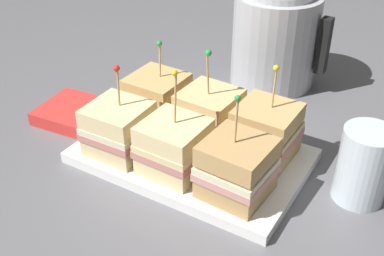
# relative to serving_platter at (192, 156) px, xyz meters

# --- Properties ---
(ground_plane) EXTENTS (6.00, 6.00, 0.00)m
(ground_plane) POSITION_rel_serving_platter_xyz_m (0.00, 0.00, -0.01)
(ground_plane) COLOR slate
(serving_platter) EXTENTS (0.36, 0.23, 0.02)m
(serving_platter) POSITION_rel_serving_platter_xyz_m (0.00, 0.00, 0.00)
(serving_platter) COLOR white
(serving_platter) RESTS_ON ground_plane
(sandwich_front_left) EXTENTS (0.09, 0.09, 0.15)m
(sandwich_front_left) POSITION_rel_serving_platter_xyz_m (-0.10, -0.06, 0.05)
(sandwich_front_left) COLOR beige
(sandwich_front_left) RESTS_ON serving_platter
(sandwich_front_center) EXTENTS (0.10, 0.10, 0.16)m
(sandwich_front_center) POSITION_rel_serving_platter_xyz_m (0.00, -0.05, 0.05)
(sandwich_front_center) COLOR beige
(sandwich_front_center) RESTS_ON serving_platter
(sandwich_front_right) EXTENTS (0.10, 0.10, 0.16)m
(sandwich_front_right) POSITION_rel_serving_platter_xyz_m (0.10, -0.05, 0.05)
(sandwich_front_right) COLOR tan
(sandwich_front_right) RESTS_ON serving_platter
(sandwich_back_left) EXTENTS (0.10, 0.10, 0.15)m
(sandwich_back_left) POSITION_rel_serving_platter_xyz_m (-0.10, 0.05, 0.05)
(sandwich_back_left) COLOR tan
(sandwich_back_left) RESTS_ON serving_platter
(sandwich_back_center) EXTENTS (0.10, 0.10, 0.16)m
(sandwich_back_center) POSITION_rel_serving_platter_xyz_m (-0.00, 0.06, 0.05)
(sandwich_back_center) COLOR #DBB77A
(sandwich_back_center) RESTS_ON serving_platter
(sandwich_back_right) EXTENTS (0.09, 0.10, 0.15)m
(sandwich_back_right) POSITION_rel_serving_platter_xyz_m (0.10, 0.05, 0.05)
(sandwich_back_right) COLOR tan
(sandwich_back_right) RESTS_ON serving_platter
(kettle_steel) EXTENTS (0.19, 0.17, 0.22)m
(kettle_steel) POSITION_rel_serving_platter_xyz_m (0.00, 0.33, 0.09)
(kettle_steel) COLOR #B7BABF
(kettle_steel) RESTS_ON ground_plane
(drinking_glass) EXTENTS (0.07, 0.07, 0.11)m
(drinking_glass) POSITION_rel_serving_platter_xyz_m (0.25, 0.05, 0.05)
(drinking_glass) COLOR silver
(drinking_glass) RESTS_ON ground_plane
(napkin_stack) EXTENTS (0.12, 0.12, 0.02)m
(napkin_stack) POSITION_rel_serving_platter_xyz_m (-0.26, 0.00, 0.00)
(napkin_stack) COLOR red
(napkin_stack) RESTS_ON ground_plane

